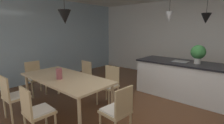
{
  "coord_description": "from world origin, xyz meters",
  "views": [
    {
      "loc": [
        1.29,
        -2.71,
        1.71
      ],
      "look_at": [
        -1.18,
        0.15,
        0.96
      ],
      "focal_mm": 26.59,
      "sensor_mm": 36.0,
      "label": 1
    }
  ],
  "objects_px": {
    "kitchen_island": "(181,79)",
    "vase_on_dining_table": "(59,74)",
    "chair_far_left": "(83,77)",
    "chair_far_right": "(109,84)",
    "dining_table": "(65,80)",
    "chair_near_right": "(36,111)",
    "chair_kitchen_end": "(118,110)",
    "chair_near_left": "(13,95)",
    "chair_window_end": "(35,77)",
    "potted_plant_on_island": "(198,53)"
  },
  "relations": [
    {
      "from": "chair_window_end",
      "to": "chair_near_left",
      "type": "relative_size",
      "value": 1.0
    },
    {
      "from": "chair_far_right",
      "to": "chair_near_right",
      "type": "bearing_deg",
      "value": -89.95
    },
    {
      "from": "chair_kitchen_end",
      "to": "potted_plant_on_island",
      "type": "relative_size",
      "value": 1.95
    },
    {
      "from": "chair_near_right",
      "to": "kitchen_island",
      "type": "height_order",
      "value": "kitchen_island"
    },
    {
      "from": "dining_table",
      "to": "chair_far_left",
      "type": "bearing_deg",
      "value": 118.78
    },
    {
      "from": "chair_far_right",
      "to": "potted_plant_on_island",
      "type": "height_order",
      "value": "potted_plant_on_island"
    },
    {
      "from": "kitchen_island",
      "to": "vase_on_dining_table",
      "type": "height_order",
      "value": "vase_on_dining_table"
    },
    {
      "from": "chair_far_right",
      "to": "kitchen_island",
      "type": "bearing_deg",
      "value": 54.62
    },
    {
      "from": "dining_table",
      "to": "chair_near_left",
      "type": "relative_size",
      "value": 2.37
    },
    {
      "from": "chair_near_right",
      "to": "potted_plant_on_island",
      "type": "height_order",
      "value": "potted_plant_on_island"
    },
    {
      "from": "chair_kitchen_end",
      "to": "vase_on_dining_table",
      "type": "distance_m",
      "value": 1.44
    },
    {
      "from": "chair_window_end",
      "to": "potted_plant_on_island",
      "type": "height_order",
      "value": "potted_plant_on_island"
    },
    {
      "from": "chair_near_left",
      "to": "dining_table",
      "type": "bearing_deg",
      "value": 61.21
    },
    {
      "from": "chair_near_left",
      "to": "chair_far_right",
      "type": "bearing_deg",
      "value": 61.27
    },
    {
      "from": "chair_far_right",
      "to": "kitchen_island",
      "type": "distance_m",
      "value": 1.9
    },
    {
      "from": "kitchen_island",
      "to": "potted_plant_on_island",
      "type": "distance_m",
      "value": 0.78
    },
    {
      "from": "chair_window_end",
      "to": "chair_far_right",
      "type": "distance_m",
      "value": 2.04
    },
    {
      "from": "dining_table",
      "to": "chair_kitchen_end",
      "type": "relative_size",
      "value": 2.37
    },
    {
      "from": "chair_window_end",
      "to": "chair_far_right",
      "type": "xyz_separation_m",
      "value": [
        1.86,
        0.84,
        0.0
      ]
    },
    {
      "from": "chair_far_left",
      "to": "potted_plant_on_island",
      "type": "relative_size",
      "value": 1.95
    },
    {
      "from": "chair_far_left",
      "to": "kitchen_island",
      "type": "distance_m",
      "value": 2.55
    },
    {
      "from": "dining_table",
      "to": "chair_near_left",
      "type": "bearing_deg",
      "value": -118.79
    },
    {
      "from": "chair_far_right",
      "to": "kitchen_island",
      "type": "height_order",
      "value": "kitchen_island"
    },
    {
      "from": "chair_window_end",
      "to": "chair_near_left",
      "type": "height_order",
      "value": "same"
    },
    {
      "from": "chair_kitchen_end",
      "to": "chair_near_left",
      "type": "relative_size",
      "value": 1.0
    },
    {
      "from": "kitchen_island",
      "to": "dining_table",
      "type": "bearing_deg",
      "value": -123.13
    },
    {
      "from": "chair_kitchen_end",
      "to": "vase_on_dining_table",
      "type": "height_order",
      "value": "vase_on_dining_table"
    },
    {
      "from": "chair_kitchen_end",
      "to": "potted_plant_on_island",
      "type": "distance_m",
      "value": 2.55
    },
    {
      "from": "potted_plant_on_island",
      "to": "kitchen_island",
      "type": "bearing_deg",
      "value": 180.0
    },
    {
      "from": "chair_near_left",
      "to": "kitchen_island",
      "type": "distance_m",
      "value": 3.82
    },
    {
      "from": "chair_far_left",
      "to": "kitchen_island",
      "type": "relative_size",
      "value": 0.4
    },
    {
      "from": "chair_kitchen_end",
      "to": "chair_far_left",
      "type": "bearing_deg",
      "value": 155.58
    },
    {
      "from": "chair_far_right",
      "to": "vase_on_dining_table",
      "type": "height_order",
      "value": "vase_on_dining_table"
    },
    {
      "from": "chair_near_right",
      "to": "chair_kitchen_end",
      "type": "bearing_deg",
      "value": 41.76
    },
    {
      "from": "chair_far_left",
      "to": "vase_on_dining_table",
      "type": "xyz_separation_m",
      "value": [
        0.48,
        -0.98,
        0.37
      ]
    },
    {
      "from": "chair_far_left",
      "to": "kitchen_island",
      "type": "bearing_deg",
      "value": 37.45
    },
    {
      "from": "chair_near_left",
      "to": "chair_near_right",
      "type": "bearing_deg",
      "value": 0.0
    },
    {
      "from": "chair_kitchen_end",
      "to": "chair_near_right",
      "type": "xyz_separation_m",
      "value": [
        -0.94,
        -0.84,
        0.0
      ]
    },
    {
      "from": "chair_kitchen_end",
      "to": "chair_far_left",
      "type": "height_order",
      "value": "same"
    },
    {
      "from": "chair_far_left",
      "to": "kitchen_island",
      "type": "xyz_separation_m",
      "value": [
        2.03,
        1.55,
        -0.01
      ]
    },
    {
      "from": "chair_window_end",
      "to": "kitchen_island",
      "type": "height_order",
      "value": "kitchen_island"
    },
    {
      "from": "chair_far_left",
      "to": "chair_far_right",
      "type": "xyz_separation_m",
      "value": [
        0.92,
        -0.0,
        0.0
      ]
    },
    {
      "from": "chair_kitchen_end",
      "to": "chair_far_right",
      "type": "bearing_deg",
      "value": 138.02
    },
    {
      "from": "chair_far_right",
      "to": "vase_on_dining_table",
      "type": "relative_size",
      "value": 4.1
    },
    {
      "from": "dining_table",
      "to": "chair_near_left",
      "type": "xyz_separation_m",
      "value": [
        -0.46,
        -0.84,
        -0.2
      ]
    },
    {
      "from": "chair_near_right",
      "to": "potted_plant_on_island",
      "type": "distance_m",
      "value": 3.61
    },
    {
      "from": "dining_table",
      "to": "chair_near_right",
      "type": "distance_m",
      "value": 0.98
    },
    {
      "from": "chair_kitchen_end",
      "to": "chair_far_left",
      "type": "xyz_separation_m",
      "value": [
        -1.86,
        0.85,
        0.0
      ]
    },
    {
      "from": "chair_far_left",
      "to": "chair_near_left",
      "type": "distance_m",
      "value": 1.69
    },
    {
      "from": "dining_table",
      "to": "vase_on_dining_table",
      "type": "bearing_deg",
      "value": -82.19
    }
  ]
}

